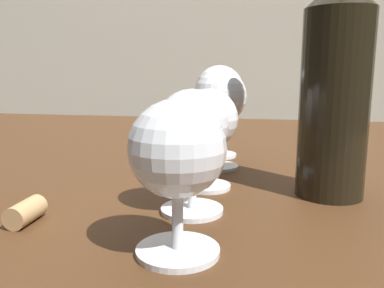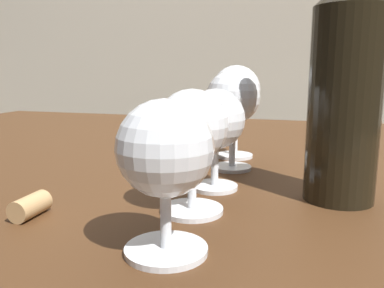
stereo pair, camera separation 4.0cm
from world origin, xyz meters
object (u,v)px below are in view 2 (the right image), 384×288
at_px(wine_glass_port, 165,154).
at_px(wine_bottle, 346,85).
at_px(wine_glass_empty, 215,122).
at_px(wine_glass_amber, 236,92).
at_px(wine_glass_cabernet, 192,130).
at_px(cork, 30,206).
at_px(wine_glass_white, 233,99).

height_order(wine_glass_port, wine_bottle, wine_bottle).
distance_m(wine_glass_empty, wine_glass_amber, 0.18).
height_order(wine_glass_cabernet, cork, wine_glass_cabernet).
height_order(wine_glass_cabernet, wine_glass_amber, wine_glass_amber).
bearing_deg(cork, wine_glass_empty, 42.62).
height_order(wine_bottle, cork, wine_bottle).
height_order(wine_glass_cabernet, wine_bottle, wine_bottle).
relative_size(wine_glass_port, wine_glass_amber, 0.82).
distance_m(wine_glass_cabernet, wine_glass_white, 0.19).
relative_size(wine_glass_cabernet, wine_glass_empty, 1.03).
bearing_deg(wine_glass_white, wine_glass_amber, 97.09).
distance_m(wine_glass_white, wine_glass_amber, 0.08).
distance_m(wine_glass_port, cork, 0.18).
distance_m(wine_glass_port, wine_bottle, 0.23).
bearing_deg(wine_glass_amber, wine_bottle, -50.80).
bearing_deg(wine_glass_amber, wine_glass_port, -88.63).
relative_size(wine_glass_port, wine_glass_white, 0.86).
bearing_deg(wine_glass_empty, wine_glass_amber, 92.26).
xyz_separation_m(wine_glass_empty, wine_bottle, (0.14, -0.00, 0.05)).
xyz_separation_m(wine_glass_cabernet, wine_bottle, (0.15, 0.08, 0.04)).
bearing_deg(wine_glass_cabernet, wine_bottle, 29.82).
bearing_deg(wine_glass_port, wine_bottle, 51.59).
relative_size(wine_glass_amber, wine_bottle, 0.47).
bearing_deg(wine_glass_empty, wine_glass_port, -89.54).
distance_m(wine_glass_port, wine_glass_amber, 0.36).
relative_size(wine_glass_cabernet, wine_glass_white, 0.88).
xyz_separation_m(wine_glass_white, wine_bottle, (0.14, -0.10, 0.03)).
relative_size(wine_glass_empty, wine_glass_white, 0.85).
distance_m(wine_glass_cabernet, wine_glass_empty, 0.09).
relative_size(wine_bottle, cork, 7.56).
height_order(wine_glass_empty, wine_bottle, wine_bottle).
xyz_separation_m(wine_glass_port, wine_glass_amber, (-0.01, 0.36, 0.03)).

